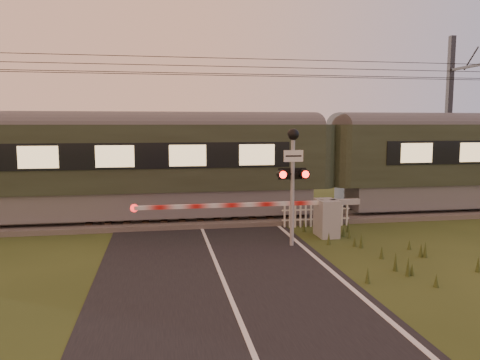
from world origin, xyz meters
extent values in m
plane|color=#2E3C17|center=(0.00, 0.00, 0.00)|extent=(160.00, 160.00, 0.00)
cube|color=black|center=(0.00, 0.00, 0.01)|extent=(6.00, 140.00, 0.02)
cube|color=#47423D|center=(0.00, 6.50, 0.06)|extent=(140.00, 3.40, 0.24)
cube|color=slate|center=(0.00, 5.78, 0.26)|extent=(140.00, 0.08, 0.14)
cube|color=slate|center=(0.00, 7.22, 0.26)|extent=(140.00, 0.08, 0.14)
cube|color=#2D2116|center=(0.00, 6.50, 0.19)|extent=(0.24, 2.20, 0.06)
cylinder|color=black|center=(0.00, 6.20, 5.50)|extent=(120.00, 0.02, 0.02)
cylinder|color=black|center=(0.00, 6.80, 5.50)|extent=(120.00, 0.02, 0.02)
cylinder|color=black|center=(0.00, 6.50, 6.10)|extent=(120.00, 0.02, 0.02)
cylinder|color=black|center=(0.00, 6.50, 5.80)|extent=(120.00, 0.02, 0.02)
cube|color=slate|center=(-5.35, 6.50, 0.80)|extent=(19.07, 2.52, 0.95)
cube|color=#272F1F|center=(-5.35, 6.50, 2.46)|extent=(19.87, 2.74, 2.37)
cylinder|color=#4C4C4F|center=(-5.35, 6.50, 3.64)|extent=(19.87, 0.96, 0.96)
cube|color=#FFD893|center=(-5.35, 5.08, 2.58)|extent=(17.09, 0.04, 0.74)
cube|color=gray|center=(3.94, 3.16, 0.61)|extent=(0.61, 0.94, 1.21)
cylinder|color=gray|center=(3.77, 3.16, 0.61)|extent=(0.13, 0.13, 1.21)
cube|color=gray|center=(4.54, 3.16, 1.13)|extent=(0.99, 0.18, 0.18)
cube|color=red|center=(0.78, 3.16, 1.13)|extent=(5.98, 0.12, 0.12)
cylinder|color=red|center=(-2.20, 3.16, 1.13)|extent=(0.24, 0.04, 0.24)
cylinder|color=gray|center=(2.47, 2.16, 1.60)|extent=(0.12, 0.12, 3.21)
cube|color=white|center=(2.47, 2.10, 2.73)|extent=(0.59, 0.03, 0.34)
sphere|color=black|center=(2.47, 2.16, 3.36)|extent=(0.34, 0.34, 0.34)
cube|color=black|center=(2.47, 2.16, 2.19)|extent=(0.80, 0.06, 0.06)
cylinder|color=#FF140C|center=(2.13, 1.98, 2.19)|extent=(0.21, 0.02, 0.21)
cylinder|color=#FF140C|center=(2.81, 1.98, 2.19)|extent=(0.21, 0.02, 0.21)
cube|color=black|center=(2.47, 2.21, 2.19)|extent=(0.86, 0.02, 0.34)
cube|color=silver|center=(4.08, 4.63, 0.27)|extent=(2.53, 0.04, 0.05)
cube|color=silver|center=(4.08, 4.63, 0.62)|extent=(2.53, 0.04, 0.05)
cube|color=#2D2D30|center=(11.88, 8.80, 3.83)|extent=(0.24, 0.24, 7.66)
cube|color=#2D2D30|center=(11.88, 7.65, 6.13)|extent=(0.11, 2.40, 0.11)
camera|label=1|loc=(-1.42, -11.16, 3.67)|focal=35.00mm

